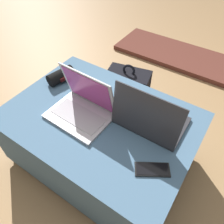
{
  "coord_description": "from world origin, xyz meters",
  "views": [
    {
      "loc": [
        0.49,
        -0.61,
        1.28
      ],
      "look_at": [
        0.08,
        -0.0,
        0.5
      ],
      "focal_mm": 35.0,
      "sensor_mm": 36.0,
      "label": 1
    }
  ],
  "objects_px": {
    "laptop_far": "(150,118)",
    "backpack": "(128,93)",
    "cell_phone": "(152,169)",
    "laptop_near": "(82,107)",
    "wrist_brace": "(61,76)"
  },
  "relations": [
    {
      "from": "laptop_far",
      "to": "backpack",
      "type": "distance_m",
      "value": 0.59
    },
    {
      "from": "laptop_far",
      "to": "cell_phone",
      "type": "xyz_separation_m",
      "value": [
        0.13,
        -0.22,
        -0.05
      ]
    },
    {
      "from": "laptop_near",
      "to": "backpack",
      "type": "xyz_separation_m",
      "value": [
        -0.01,
        0.51,
        -0.29
      ]
    },
    {
      "from": "cell_phone",
      "to": "wrist_brace",
      "type": "xyz_separation_m",
      "value": [
        -0.75,
        0.24,
        0.03
      ]
    },
    {
      "from": "cell_phone",
      "to": "backpack",
      "type": "distance_m",
      "value": 0.8
    },
    {
      "from": "laptop_far",
      "to": "cell_phone",
      "type": "bearing_deg",
      "value": 120.52
    },
    {
      "from": "laptop_near",
      "to": "laptop_far",
      "type": "bearing_deg",
      "value": 22.25
    },
    {
      "from": "backpack",
      "to": "laptop_far",
      "type": "bearing_deg",
      "value": 118.76
    },
    {
      "from": "backpack",
      "to": "laptop_near",
      "type": "bearing_deg",
      "value": 78.25
    },
    {
      "from": "backpack",
      "to": "wrist_brace",
      "type": "height_order",
      "value": "wrist_brace"
    },
    {
      "from": "laptop_far",
      "to": "backpack",
      "type": "xyz_separation_m",
      "value": [
        -0.34,
        0.38,
        -0.29
      ]
    },
    {
      "from": "laptop_far",
      "to": "wrist_brace",
      "type": "relative_size",
      "value": 1.91
    },
    {
      "from": "laptop_far",
      "to": "wrist_brace",
      "type": "xyz_separation_m",
      "value": [
        -0.62,
        0.02,
        -0.02
      ]
    },
    {
      "from": "laptop_near",
      "to": "cell_phone",
      "type": "xyz_separation_m",
      "value": [
        0.46,
        -0.09,
        -0.05
      ]
    },
    {
      "from": "laptop_near",
      "to": "cell_phone",
      "type": "distance_m",
      "value": 0.47
    }
  ]
}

